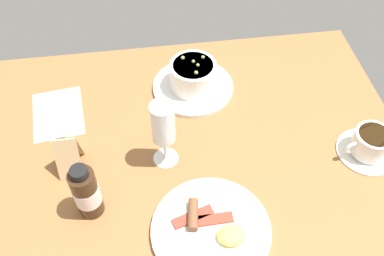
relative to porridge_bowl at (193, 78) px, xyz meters
The scene contains 8 objects.
ground_plane 24.16cm from the porridge_bowl, 76.29° to the left, with size 110.00×84.00×3.00cm, color brown.
porridge_bowl is the anchor object (origin of this frame).
cutlery_setting 36.69cm from the porridge_bowl, ahead, with size 14.43×18.49×0.90cm.
coffee_cup 46.98cm from the porridge_bowl, 144.55° to the left, with size 14.18×14.16×6.88cm.
wine_glass 25.74cm from the porridge_bowl, 66.53° to the left, with size 5.98×5.98×18.35cm.
sauce_bottle_brown 43.15cm from the porridge_bowl, 51.24° to the left, with size 5.52×5.52×15.17cm.
breakfast_plate 42.67cm from the porridge_bowl, 87.11° to the left, with size 25.12×25.12×3.70cm.
menu_card 38.33cm from the porridge_bowl, 34.46° to the left, with size 5.35×7.44×10.45cm.
Camera 1 is at (6.04, 58.11, 82.00)cm, focal length 39.35 mm.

